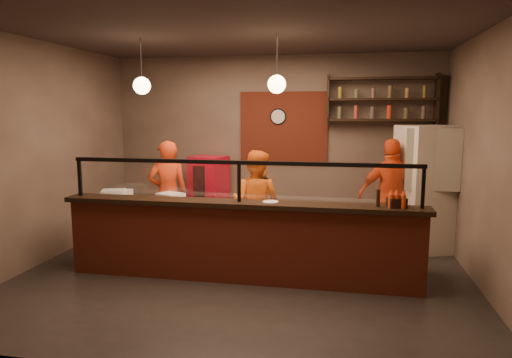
% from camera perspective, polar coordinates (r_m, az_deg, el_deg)
% --- Properties ---
extents(floor, '(6.00, 6.00, 0.00)m').
position_cam_1_polar(floor, '(6.39, -1.44, -11.67)').
color(floor, black).
rests_on(floor, ground).
extents(ceiling, '(6.00, 6.00, 0.00)m').
position_cam_1_polar(ceiling, '(6.08, -1.55, 17.95)').
color(ceiling, '#362D29').
rests_on(ceiling, wall_back).
extents(wall_back, '(6.00, 0.00, 6.00)m').
position_cam_1_polar(wall_back, '(8.48, 2.14, 4.42)').
color(wall_back, '#706152').
rests_on(wall_back, floor).
extents(wall_left, '(0.00, 5.00, 5.00)m').
position_cam_1_polar(wall_left, '(7.28, -25.26, 2.95)').
color(wall_left, '#706152').
rests_on(wall_left, floor).
extents(wall_right, '(0.00, 5.00, 5.00)m').
position_cam_1_polar(wall_right, '(6.13, 27.08, 1.93)').
color(wall_right, '#706152').
rests_on(wall_right, floor).
extents(wall_front, '(6.00, 0.00, 6.00)m').
position_cam_1_polar(wall_front, '(3.64, -9.94, -1.13)').
color(wall_front, '#706152').
rests_on(wall_front, floor).
extents(brick_patch, '(1.60, 0.04, 1.30)m').
position_cam_1_polar(brick_patch, '(8.40, 3.47, 6.42)').
color(brick_patch, maroon).
rests_on(brick_patch, wall_back).
extents(service_counter, '(4.60, 0.25, 1.00)m').
position_cam_1_polar(service_counter, '(5.95, -2.08, -8.12)').
color(service_counter, maroon).
rests_on(service_counter, floor).
extents(counter_ledge, '(4.70, 0.37, 0.06)m').
position_cam_1_polar(counter_ledge, '(5.82, -2.11, -3.12)').
color(counter_ledge, black).
rests_on(counter_ledge, service_counter).
extents(worktop_cabinet, '(4.60, 0.75, 0.85)m').
position_cam_1_polar(worktop_cabinet, '(6.44, -1.07, -7.52)').
color(worktop_cabinet, gray).
rests_on(worktop_cabinet, floor).
extents(worktop, '(4.60, 0.75, 0.05)m').
position_cam_1_polar(worktop, '(6.33, -1.08, -3.60)').
color(worktop, white).
rests_on(worktop, worktop_cabinet).
extents(sneeze_guard, '(4.50, 0.05, 0.52)m').
position_cam_1_polar(sneeze_guard, '(5.76, -2.12, 0.20)').
color(sneeze_guard, white).
rests_on(sneeze_guard, counter_ledge).
extents(wall_shelving, '(1.84, 0.28, 0.85)m').
position_cam_1_polar(wall_shelving, '(8.20, 15.40, 9.58)').
color(wall_shelving, black).
rests_on(wall_shelving, wall_back).
extents(wall_clock, '(0.30, 0.04, 0.30)m').
position_cam_1_polar(wall_clock, '(8.40, 2.79, 7.79)').
color(wall_clock, black).
rests_on(wall_clock, wall_back).
extents(pendant_left, '(0.24, 0.24, 0.77)m').
position_cam_1_polar(pendant_left, '(6.67, -14.08, 11.26)').
color(pendant_left, black).
rests_on(pendant_left, ceiling).
extents(pendant_right, '(0.24, 0.24, 0.77)m').
position_cam_1_polar(pendant_right, '(6.13, 2.61, 11.77)').
color(pendant_right, black).
rests_on(pendant_right, ceiling).
extents(cook_left, '(0.75, 0.64, 1.73)m').
position_cam_1_polar(cook_left, '(7.58, -10.94, -1.81)').
color(cook_left, red).
rests_on(cook_left, floor).
extents(cook_mid, '(0.92, 0.79, 1.62)m').
position_cam_1_polar(cook_mid, '(6.92, -0.03, -3.08)').
color(cook_mid, '#D05C13').
rests_on(cook_mid, floor).
extents(cook_right, '(1.09, 0.57, 1.78)m').
position_cam_1_polar(cook_right, '(7.46, 16.60, -1.98)').
color(cook_right, '#E44415').
rests_on(cook_right, floor).
extents(fridge, '(1.05, 1.02, 1.98)m').
position_cam_1_polar(fridge, '(7.68, 20.59, -1.13)').
color(fridge, beige).
rests_on(fridge, floor).
extents(red_cooler, '(0.72, 0.69, 1.38)m').
position_cam_1_polar(red_cooler, '(8.50, -5.90, -1.79)').
color(red_cooler, red).
rests_on(red_cooler, floor).
extents(pizza_dough, '(0.63, 0.63, 0.01)m').
position_cam_1_polar(pizza_dough, '(6.43, -3.18, -3.13)').
color(pizza_dough, white).
rests_on(pizza_dough, worktop).
extents(prep_tub_a, '(0.33, 0.29, 0.14)m').
position_cam_1_polar(prep_tub_a, '(7.05, -16.43, -1.91)').
color(prep_tub_a, silver).
rests_on(prep_tub_a, worktop).
extents(prep_tub_b, '(0.39, 0.35, 0.16)m').
position_cam_1_polar(prep_tub_b, '(6.99, -17.38, -1.96)').
color(prep_tub_b, white).
rests_on(prep_tub_b, worktop).
extents(prep_tub_c, '(0.41, 0.38, 0.17)m').
position_cam_1_polar(prep_tub_c, '(6.48, -10.62, -2.48)').
color(prep_tub_c, silver).
rests_on(prep_tub_c, worktop).
extents(rolling_pin, '(0.31, 0.24, 0.06)m').
position_cam_1_polar(rolling_pin, '(6.96, -16.56, -2.39)').
color(rolling_pin, yellow).
rests_on(rolling_pin, worktop).
extents(condiment_caddy, '(0.25, 0.22, 0.11)m').
position_cam_1_polar(condiment_caddy, '(5.71, 17.17, -2.83)').
color(condiment_caddy, black).
rests_on(condiment_caddy, counter_ledge).
extents(pepper_mill, '(0.06, 0.06, 0.21)m').
position_cam_1_polar(pepper_mill, '(5.67, 15.01, -2.32)').
color(pepper_mill, black).
rests_on(pepper_mill, counter_ledge).
extents(small_plate, '(0.24, 0.24, 0.01)m').
position_cam_1_polar(small_plate, '(5.76, 1.83, -2.88)').
color(small_plate, silver).
rests_on(small_plate, counter_ledge).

